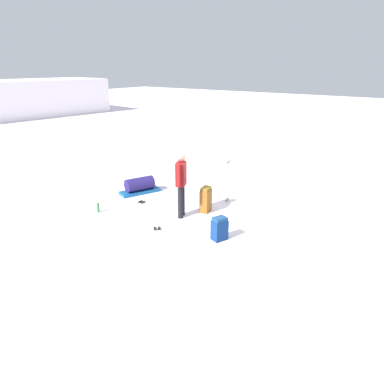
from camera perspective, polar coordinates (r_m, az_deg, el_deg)
ground_plane at (r=9.12m, az=0.00°, el=-4.14°), size 80.00×80.00×0.00m
skier_standing at (r=8.85m, az=-1.79°, el=1.73°), size 0.52×0.35×1.70m
ski_pair_near at (r=8.50m, az=-5.68°, el=-6.03°), size 1.44×1.43×0.05m
ski_pair_far at (r=10.14m, az=-8.17°, el=-1.71°), size 1.93×0.29×0.05m
backpack_large_dark at (r=9.36m, az=2.23°, el=-1.25°), size 0.39×0.28×0.69m
backpack_bright at (r=7.93m, az=4.48°, el=-5.96°), size 0.39×0.34×0.54m
ski_poles_planted_near at (r=9.96m, az=5.80°, el=2.03°), size 0.23×0.12×1.21m
gear_sled at (r=10.88m, az=-8.46°, el=0.99°), size 1.30×0.86×0.49m
thermos_bottle at (r=9.70m, az=-14.95°, el=-2.48°), size 0.07×0.07×0.26m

